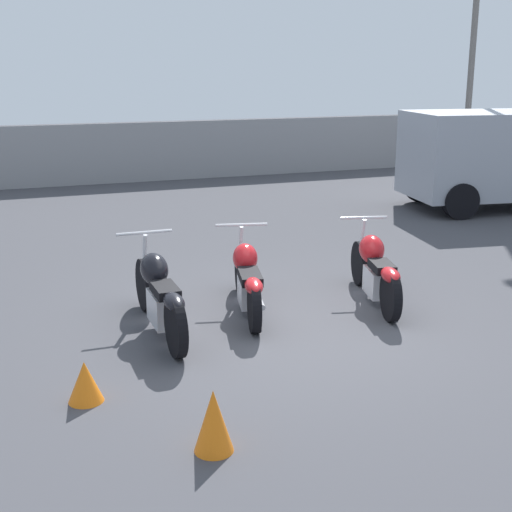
% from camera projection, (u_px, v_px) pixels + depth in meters
% --- Properties ---
extents(ground_plane, '(60.00, 60.00, 0.00)m').
position_uv_depth(ground_plane, '(280.00, 329.00, 8.03)').
color(ground_plane, '#424247').
extents(fence_back, '(40.00, 0.04, 1.48)m').
position_uv_depth(fence_back, '(114.00, 154.00, 17.60)').
color(fence_back, gray).
rests_on(fence_back, ground_plane).
extents(motorcycle_slot_0, '(0.66, 2.16, 1.00)m').
position_uv_depth(motorcycle_slot_0, '(159.00, 294.00, 7.82)').
color(motorcycle_slot_0, black).
rests_on(motorcycle_slot_0, ground_plane).
extents(motorcycle_slot_1, '(0.76, 1.98, 0.94)m').
position_uv_depth(motorcycle_slot_1, '(247.00, 279.00, 8.48)').
color(motorcycle_slot_1, black).
rests_on(motorcycle_slot_1, ground_plane).
extents(motorcycle_slot_2, '(0.76, 1.97, 0.96)m').
position_uv_depth(motorcycle_slot_2, '(375.00, 270.00, 8.83)').
color(motorcycle_slot_2, black).
rests_on(motorcycle_slot_2, ground_plane).
extents(traffic_cone_near, '(0.31, 0.31, 0.37)m').
position_uv_depth(traffic_cone_near, '(85.00, 382.00, 6.26)').
color(traffic_cone_near, orange).
rests_on(traffic_cone_near, ground_plane).
extents(traffic_cone_far, '(0.31, 0.31, 0.51)m').
position_uv_depth(traffic_cone_far, '(213.00, 421.00, 5.43)').
color(traffic_cone_far, orange).
rests_on(traffic_cone_far, ground_plane).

